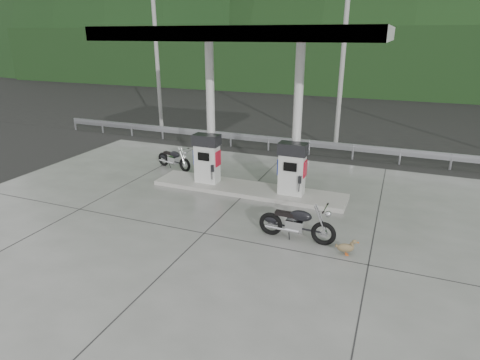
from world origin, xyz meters
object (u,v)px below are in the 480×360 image
at_px(gas_pump_left, 207,159).
at_px(duck, 345,248).
at_px(motorcycle_left, 174,159).
at_px(gas_pump_right, 292,169).
at_px(motorcycle_right, 297,224).

bearing_deg(gas_pump_left, duck, -30.25).
relative_size(gas_pump_left, motorcycle_left, 1.02).
distance_m(motorcycle_left, duck, 8.90).
bearing_deg(gas_pump_left, gas_pump_right, 0.00).
height_order(gas_pump_left, motorcycle_right, gas_pump_left).
distance_m(gas_pump_left, duck, 6.41).
xyz_separation_m(gas_pump_left, gas_pump_right, (3.20, 0.00, 0.00)).
xyz_separation_m(gas_pump_right, duck, (2.29, -3.20, -0.86)).
distance_m(gas_pump_right, motorcycle_right, 3.07).
height_order(motorcycle_left, motorcycle_right, motorcycle_right).
bearing_deg(duck, gas_pump_left, 135.65).
bearing_deg(duck, motorcycle_left, 135.66).
distance_m(gas_pump_right, motorcycle_left, 5.59).
xyz_separation_m(motorcycle_right, duck, (1.37, -0.33, -0.29)).
relative_size(motorcycle_left, duck, 3.36).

